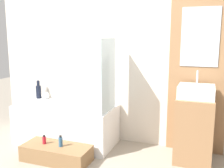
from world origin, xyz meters
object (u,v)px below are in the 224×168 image
bottle_soap_primary (44,140)px  sink (196,91)px  bathtub (66,124)px  bottle_soap_secondary (61,142)px  wooden_step_bench (57,153)px  vase_tall_dark (39,91)px  vase_round_light (46,95)px

bottle_soap_primary → sink: bearing=19.2°
bathtub → sink: sink is taller
bathtub → bottle_soap_secondary: bearing=-66.4°
wooden_step_bench → bottle_soap_primary: size_ratio=7.57×
vase_tall_dark → vase_round_light: (0.14, -0.02, -0.06)m
vase_tall_dark → vase_round_light: vase_tall_dark is taller
wooden_step_bench → vase_tall_dark: (-0.81, 0.80, 0.58)m
bottle_soap_primary → vase_tall_dark: bearing=128.2°
vase_tall_dark → vase_round_light: bearing=-6.8°
wooden_step_bench → bottle_soap_secondary: (0.06, 0.00, 0.16)m
bathtub → bottle_soap_primary: bathtub is taller
bathtub → sink: bearing=1.8°
vase_tall_dark → vase_round_light: 0.16m
sink → vase_tall_dark: (-2.41, 0.19, -0.21)m
sink → vase_tall_dark: bearing=175.6°
bathtub → bottle_soap_primary: bearing=-89.2°
bathtub → bottle_soap_secondary: (0.25, -0.56, -0.02)m
vase_tall_dark → vase_round_light: size_ratio=2.44×
bathtub → bottle_soap_secondary: bathtub is taller
vase_tall_dark → sink: bearing=-4.4°
vase_round_light → bottle_soap_primary: (0.49, -0.79, -0.37)m
wooden_step_bench → vase_tall_dark: 1.28m
wooden_step_bench → vase_tall_dark: vase_tall_dark is taller
wooden_step_bench → bottle_soap_secondary: bottle_soap_secondary is taller
wooden_step_bench → bottle_soap_primary: 0.23m
bottle_soap_primary → bathtub: bearing=90.8°
bottle_soap_secondary → vase_tall_dark: bearing=137.3°
bathtub → vase_round_light: 0.63m
wooden_step_bench → sink: 1.89m
bathtub → sink: (1.78, 0.06, 0.60)m
bottle_soap_secondary → bottle_soap_primary: bearing=180.0°
wooden_step_bench → sink: bearing=21.1°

